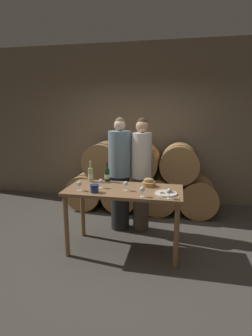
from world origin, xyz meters
name	(u,v)px	position (x,y,z in m)	size (l,w,h in m)	color
ground_plane	(124,250)	(0.00, 0.00, 0.00)	(10.00, 10.00, 0.00)	#4C473F
stone_wall_back	(146,125)	(0.00, 2.20, 1.60)	(10.00, 0.12, 3.20)	#7F705B
barrel_stack	(141,178)	(0.00, 1.64, 0.60)	(2.83, 0.90, 1.31)	#A87A47
tasting_table	(124,198)	(0.00, 0.00, 0.76)	(1.52, 0.71, 0.88)	olive
person_left	(120,174)	(-0.21, 0.68, 0.91)	(0.36, 0.36, 1.79)	#232326
person_right	(141,174)	(0.14, 0.68, 0.93)	(0.30, 0.30, 1.79)	#4C4238
wine_bottle_red	(107,175)	(-0.31, 0.29, 0.98)	(0.07, 0.07, 0.30)	#193819
wine_bottle_white	(91,175)	(-0.54, 0.26, 0.99)	(0.07, 0.07, 0.30)	#ADBC7F
blue_crock	(94,188)	(-0.33, -0.22, 0.94)	(0.11, 0.11, 0.10)	navy
bread_basket	(149,183)	(0.31, 0.18, 0.93)	(0.18, 0.18, 0.12)	#A87F4C
cheese_plate	(166,193)	(0.56, -0.10, 0.89)	(0.27, 0.27, 0.04)	white
wine_glass_far_left	(79,184)	(-0.54, -0.19, 0.97)	(0.06, 0.06, 0.13)	white
wine_glass_left	(101,182)	(-0.31, -0.02, 0.97)	(0.06, 0.06, 0.13)	white
wine_glass_center	(126,184)	(0.04, -0.07, 0.97)	(0.06, 0.06, 0.13)	white
wine_glass_right	(142,190)	(0.28, -0.27, 0.97)	(0.06, 0.06, 0.13)	white
wine_glass_far_right	(169,192)	(0.60, -0.28, 0.97)	(0.06, 0.06, 0.13)	white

